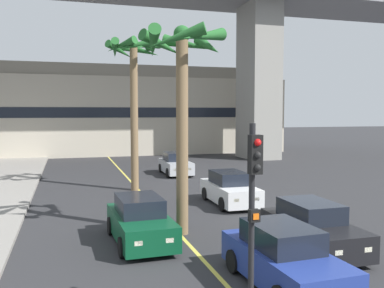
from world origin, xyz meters
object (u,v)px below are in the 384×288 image
at_px(car_queue_second, 230,189).
at_px(traffic_light_median_near, 253,199).
at_px(car_queue_third, 283,258).
at_px(palm_tree_mid_median, 182,74).
at_px(car_queue_front, 312,228).
at_px(car_queue_fourth, 175,164).
at_px(palm_tree_near_median, 133,70).
at_px(car_queue_fifth, 140,222).

height_order(car_queue_second, traffic_light_median_near, traffic_light_median_near).
xyz_separation_m(car_queue_third, palm_tree_mid_median, (-1.23, 5.23, 5.02)).
relative_size(car_queue_front, car_queue_fourth, 1.00).
bearing_deg(palm_tree_mid_median, car_queue_second, 50.16).
bearing_deg(palm_tree_mid_median, car_queue_third, -76.74).
bearing_deg(traffic_light_median_near, car_queue_fourth, 79.87).
height_order(car_queue_second, car_queue_fourth, same).
xyz_separation_m(car_queue_front, car_queue_fourth, (-0.14, 17.28, 0.00)).
distance_m(car_queue_second, traffic_light_median_near, 12.09).
bearing_deg(palm_tree_near_median, car_queue_second, -52.30).
bearing_deg(car_queue_front, car_queue_fifth, 155.40).
height_order(car_queue_fourth, palm_tree_near_median, palm_tree_near_median).
bearing_deg(car_queue_third, palm_tree_mid_median, 103.26).
distance_m(car_queue_third, car_queue_fourth, 19.67).
bearing_deg(traffic_light_median_near, palm_tree_near_median, 89.56).
height_order(car_queue_fourth, car_queue_fifth, same).
height_order(car_queue_front, car_queue_third, same).
height_order(car_queue_third, car_queue_fourth, same).
relative_size(car_queue_fourth, palm_tree_mid_median, 0.55).
xyz_separation_m(car_queue_fifth, traffic_light_median_near, (1.17, -6.51, 1.99)).
bearing_deg(car_queue_second, palm_tree_mid_median, -129.84).
distance_m(car_queue_third, car_queue_fifth, 5.45).
relative_size(car_queue_second, car_queue_fifth, 0.99).
height_order(car_queue_front, traffic_light_median_near, traffic_light_median_near).
height_order(car_queue_front, car_queue_fifth, same).
bearing_deg(car_queue_fourth, car_queue_front, -89.54).
bearing_deg(car_queue_fifth, palm_tree_mid_median, 20.24).
bearing_deg(traffic_light_median_near, car_queue_third, 47.72).
height_order(car_queue_front, palm_tree_mid_median, palm_tree_mid_median).
height_order(car_queue_fifth, palm_tree_near_median, palm_tree_near_median).
xyz_separation_m(car_queue_second, car_queue_fifth, (-5.10, -4.75, 0.00)).
bearing_deg(car_queue_fourth, car_queue_third, -96.19).
bearing_deg(car_queue_second, car_queue_front, -89.71).
distance_m(car_queue_front, car_queue_fourth, 17.28).
distance_m(car_queue_front, traffic_light_median_near, 6.08).
bearing_deg(car_queue_second, car_queue_third, -103.34).
bearing_deg(palm_tree_near_median, car_queue_third, -83.68).
distance_m(palm_tree_near_median, palm_tree_mid_median, 9.13).
bearing_deg(car_queue_second, traffic_light_median_near, -109.26).
bearing_deg(car_queue_second, palm_tree_near_median, 127.70).
relative_size(car_queue_second, palm_tree_near_median, 0.49).
xyz_separation_m(car_queue_third, traffic_light_median_near, (-1.71, -1.88, 1.99)).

